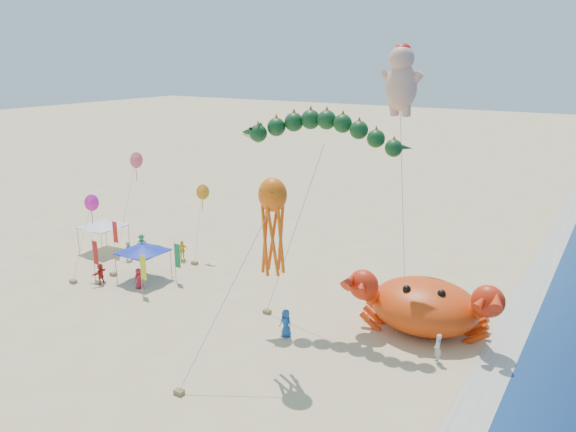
% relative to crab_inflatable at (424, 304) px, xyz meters
% --- Properties ---
extents(ground, '(320.00, 320.00, 0.00)m').
position_rel_crab_inflatable_xyz_m(ground, '(-7.13, -3.37, -1.79)').
color(ground, '#D1B784').
rests_on(ground, ground).
extents(foam_strip, '(320.00, 320.00, 0.00)m').
position_rel_crab_inflatable_xyz_m(foam_strip, '(4.87, -3.37, -1.78)').
color(foam_strip, silver).
rests_on(foam_strip, ground).
extents(crab_inflatable, '(9.25, 6.96, 4.05)m').
position_rel_crab_inflatable_xyz_m(crab_inflatable, '(0.00, 0.00, 0.00)').
color(crab_inflatable, '#E23C0B').
rests_on(crab_inflatable, ground).
extents(dragon_kite, '(10.54, 4.54, 13.14)m').
position_rel_crab_inflatable_xyz_m(dragon_kite, '(-6.71, -1.27, 10.20)').
color(dragon_kite, '#0F3917').
rests_on(dragon_kite, ground).
extents(cherub_kite, '(4.57, 6.60, 17.56)m').
position_rel_crab_inflatable_xyz_m(cherub_kite, '(-4.53, 6.07, 13.45)').
color(cherub_kite, '#E8A88E').
rests_on(cherub_kite, ground).
extents(octopus_kite, '(3.23, 6.44, 10.58)m').
position_rel_crab_inflatable_xyz_m(octopus_kite, '(-6.16, -7.81, 6.53)').
color(octopus_kite, '#FF610D').
rests_on(octopus_kite, ground).
extents(canopy_blue, '(3.48, 3.48, 2.71)m').
position_rel_crab_inflatable_xyz_m(canopy_blue, '(-21.24, -3.01, 0.66)').
color(canopy_blue, gray).
rests_on(canopy_blue, ground).
extents(canopy_white, '(3.63, 3.63, 2.71)m').
position_rel_crab_inflatable_xyz_m(canopy_white, '(-29.22, -0.02, 0.66)').
color(canopy_white, gray).
rests_on(canopy_white, ground).
extents(feather_flags, '(9.22, 4.85, 3.20)m').
position_rel_crab_inflatable_xyz_m(feather_flags, '(-22.38, -3.10, 0.23)').
color(feather_flags, gray).
rests_on(feather_flags, ground).
extents(beachgoers, '(28.80, 8.41, 1.78)m').
position_rel_crab_inflatable_xyz_m(beachgoers, '(-19.09, -2.25, -0.95)').
color(beachgoers, '#1B50A0').
rests_on(beachgoers, ground).
extents(small_kites, '(6.15, 11.02, 9.26)m').
position_rel_crab_inflatable_xyz_m(small_kites, '(-23.46, -0.52, 4.23)').
color(small_kites, '#F55166').
rests_on(small_kites, ground).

